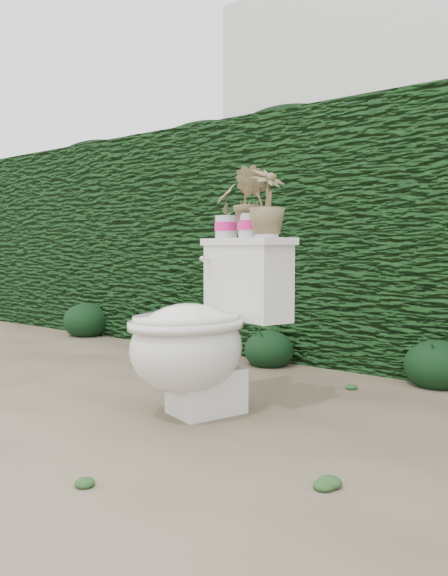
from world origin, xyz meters
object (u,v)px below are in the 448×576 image
Objects in this scene: potted_plant_left at (226,213)px; toilet at (203,334)px; potted_plant_center at (250,204)px; potted_plant_right at (267,205)px.

toilet is at bearing -29.00° from potted_plant_left.
potted_plant_left is at bearing 174.96° from potted_plant_center.
potted_plant_center is (0.18, -0.06, 0.03)m from potted_plant_left.
potted_plant_center is at bearing 26.01° from potted_plant_left.
potted_plant_left is (-0.09, 0.28, 0.55)m from toilet.
toilet is 0.63m from potted_plant_right.
toilet is at bearing 145.64° from potted_plant_right.
toilet is at bearing -100.81° from potted_plant_center.
potted_plant_center reaches higher than potted_plant_right.
potted_plant_left is at bearing 125.00° from toilet.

